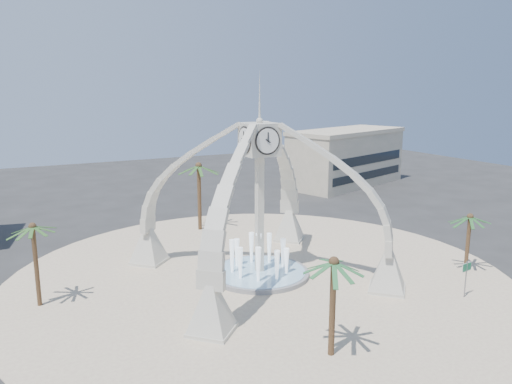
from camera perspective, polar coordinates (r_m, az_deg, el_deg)
name	(u,v)px	position (r m, az deg, el deg)	size (l,w,h in m)	color
ground	(259,276)	(40.87, 0.39, -9.56)	(140.00, 140.00, 0.00)	#282828
plaza	(259,275)	(40.86, 0.39, -9.52)	(40.00, 40.00, 0.06)	beige
clock_tower	(259,198)	(38.97, 0.40, -0.64)	(17.94, 17.94, 16.30)	beige
fountain	(259,272)	(40.77, 0.39, -9.18)	(8.00, 8.00, 3.62)	gray
building_ne	(346,157)	(78.70, 10.29, 3.94)	(21.87, 14.17, 8.60)	beige
palm_east	(470,217)	(43.87, 23.28, -2.69)	(4.34, 4.34, 5.33)	brown
palm_west	(33,228)	(36.90, -24.17, -3.77)	(4.00, 4.00, 6.37)	brown
palm_north	(199,167)	(52.35, -6.57, 2.89)	(5.22, 5.22, 7.75)	brown
palm_south	(334,263)	(27.84, 8.90, -8.07)	(4.27, 4.27, 6.30)	brown
street_sign	(466,272)	(39.14, 22.91, -8.39)	(1.03, 0.15, 2.81)	slate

